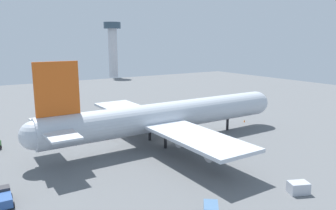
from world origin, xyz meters
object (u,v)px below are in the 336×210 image
at_px(maintenance_van, 4,197).
at_px(cargo_container_fore, 298,188).
at_px(cargo_airplane, 167,116).
at_px(control_tower, 113,44).
at_px(safety_cone_nose, 244,121).

xyz_separation_m(maintenance_van, cargo_container_fore, (40.91, -21.84, -0.23)).
bearing_deg(cargo_airplane, cargo_container_fore, -84.54).
distance_m(maintenance_van, control_tower, 175.82).
height_order(cargo_airplane, safety_cone_nose, cargo_airplane).
distance_m(cargo_airplane, cargo_container_fore, 35.17).
bearing_deg(cargo_airplane, control_tower, 71.55).
relative_size(cargo_container_fore, control_tower, 0.10).
distance_m(cargo_airplane, safety_cone_nose, 31.46).
xyz_separation_m(maintenance_van, control_tower, (84.35, 152.87, 20.67)).
bearing_deg(cargo_container_fore, maintenance_van, 151.91).
xyz_separation_m(safety_cone_nose, control_tower, (16.14, 136.18, 21.50)).
height_order(maintenance_van, safety_cone_nose, maintenance_van).
bearing_deg(control_tower, cargo_airplane, -108.45).
relative_size(cargo_airplane, control_tower, 1.86).
bearing_deg(maintenance_van, control_tower, 61.11).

